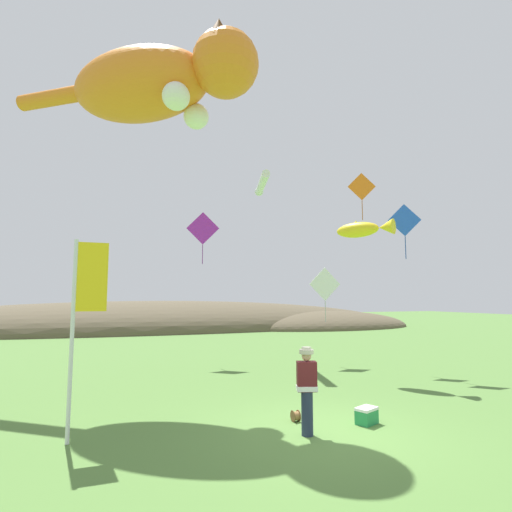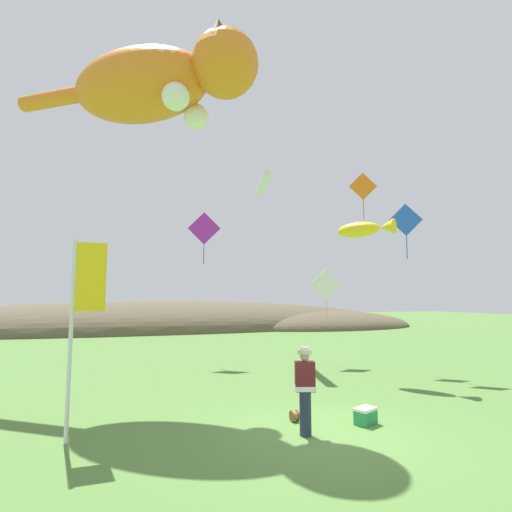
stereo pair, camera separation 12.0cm
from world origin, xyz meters
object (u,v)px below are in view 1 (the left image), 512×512
at_px(kite_fish_windsock, 364,229).
at_px(kite_spool, 296,416).
at_px(kite_diamond_white, 325,284).
at_px(kite_diamond_orange, 362,187).
at_px(kite_tube_streamer, 262,183).
at_px(kite_diamond_violet, 203,229).
at_px(festival_attendant, 307,387).
at_px(kite_diamond_blue, 404,220).
at_px(picnic_cooler, 367,416).
at_px(festival_banner_pole, 82,307).
at_px(kite_giant_cat, 158,83).

bearing_deg(kite_fish_windsock, kite_spool, -141.08).
relative_size(kite_fish_windsock, kite_diamond_white, 0.89).
bearing_deg(kite_diamond_orange, kite_tube_streamer, 150.55).
xyz_separation_m(kite_fish_windsock, kite_diamond_violet, (-4.79, 5.58, 0.65)).
distance_m(kite_fish_windsock, kite_tube_streamer, 5.89).
xyz_separation_m(festival_attendant, kite_diamond_blue, (6.92, 4.90, 4.87)).
bearing_deg(kite_diamond_orange, kite_spool, -135.67).
bearing_deg(kite_diamond_blue, kite_fish_windsock, -173.66).
relative_size(kite_spool, kite_diamond_blue, 0.12).
relative_size(picnic_cooler, kite_diamond_blue, 0.26).
bearing_deg(picnic_cooler, kite_diamond_orange, 54.39).
bearing_deg(picnic_cooler, festival_banner_pole, 170.94).
bearing_deg(kite_tube_streamer, kite_diamond_orange, -29.45).
xyz_separation_m(festival_banner_pole, kite_diamond_violet, (4.45, 9.09, 3.37)).
height_order(kite_spool, picnic_cooler, picnic_cooler).
height_order(picnic_cooler, kite_tube_streamer, kite_tube_streamer).
xyz_separation_m(festival_banner_pole, kite_giant_cat, (1.73, 3.72, 7.05)).
bearing_deg(kite_tube_streamer, kite_giant_cat, -139.85).
height_order(picnic_cooler, kite_diamond_white, kite_diamond_white).
relative_size(festival_attendant, festival_banner_pole, 0.45).
bearing_deg(kite_diamond_violet, kite_giant_cat, -116.88).
distance_m(kite_spool, kite_diamond_white, 8.81).
xyz_separation_m(picnic_cooler, kite_diamond_blue, (5.33, 4.69, 5.65)).
bearing_deg(picnic_cooler, kite_tube_streamer, 83.49).
bearing_deg(festival_banner_pole, kite_spool, -3.20).
height_order(kite_giant_cat, kite_fish_windsock, kite_giant_cat).
xyz_separation_m(kite_spool, kite_diamond_blue, (6.75, 3.99, 5.70)).
distance_m(festival_banner_pole, kite_giant_cat, 8.16).
distance_m(kite_giant_cat, kite_fish_windsock, 8.67).
bearing_deg(kite_diamond_blue, kite_spool, -149.37).
relative_size(festival_banner_pole, kite_diamond_white, 1.69).
height_order(kite_spool, kite_tube_streamer, kite_tube_streamer).
xyz_separation_m(kite_giant_cat, kite_diamond_violet, (2.72, 5.37, -3.69)).
bearing_deg(kite_diamond_white, festival_banner_pole, -145.16).
distance_m(kite_tube_streamer, kite_diamond_violet, 3.48).
height_order(kite_giant_cat, kite_diamond_violet, kite_giant_cat).
distance_m(picnic_cooler, kite_giant_cat, 11.39).
relative_size(kite_fish_windsock, kite_diamond_blue, 0.96).
relative_size(kite_fish_windsock, kite_diamond_orange, 0.98).
relative_size(festival_attendant, kite_diamond_violet, 0.74).
bearing_deg(festival_attendant, kite_diamond_orange, 47.46).
distance_m(kite_spool, kite_fish_windsock, 7.93).
xyz_separation_m(kite_diamond_white, kite_diamond_orange, (1.70, -0.47, 4.37)).
bearing_deg(festival_attendant, kite_giant_cat, 118.72).
bearing_deg(kite_giant_cat, kite_tube_streamer, 40.15).
bearing_deg(kite_fish_windsock, kite_giant_cat, 178.37).
relative_size(picnic_cooler, kite_giant_cat, 0.08).
bearing_deg(kite_giant_cat, festival_banner_pole, -114.90).
xyz_separation_m(kite_diamond_white, kite_diamond_blue, (2.05, -2.71, 2.46)).
relative_size(kite_giant_cat, kite_diamond_violet, 3.09).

